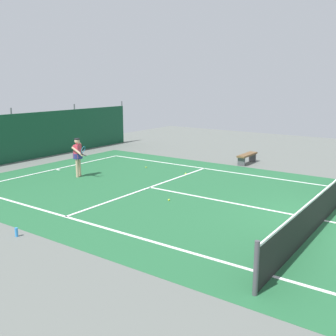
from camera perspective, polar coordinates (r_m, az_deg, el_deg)
name	(u,v)px	position (r m, az deg, el deg)	size (l,w,h in m)	color
ground_plane	(324,221)	(12.47, 21.50, -7.09)	(36.00, 36.00, 0.00)	slate
court_surface	(324,221)	(12.47, 21.50, -7.07)	(11.02, 26.60, 0.01)	#236038
tennis_net	(325,204)	(12.31, 21.69, -4.84)	(10.12, 0.10, 1.10)	black
back_fence	(9,148)	(21.63, -21.90, 2.70)	(16.30, 0.98, 2.70)	#14472D
tennis_player	(78,154)	(17.07, -12.83, 1.92)	(0.57, 0.82, 1.64)	#D8AD8C
tennis_ball_near_player	(146,167)	(18.54, -3.18, 0.10)	(0.07, 0.07, 0.07)	#CCDB33
tennis_ball_midcourt	(169,200)	(13.47, 0.14, -4.62)	(0.07, 0.07, 0.07)	#CCDB33
tennis_ball_by_sideline	(186,174)	(17.27, 2.54, -0.81)	(0.07, 0.07, 0.07)	#CCDB33
courtside_bench	(247,156)	(19.81, 11.32, 1.68)	(1.60, 0.40, 0.49)	brown
water_bottle	(16,232)	(11.18, -20.97, -8.62)	(0.08, 0.08, 0.24)	#338CD8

